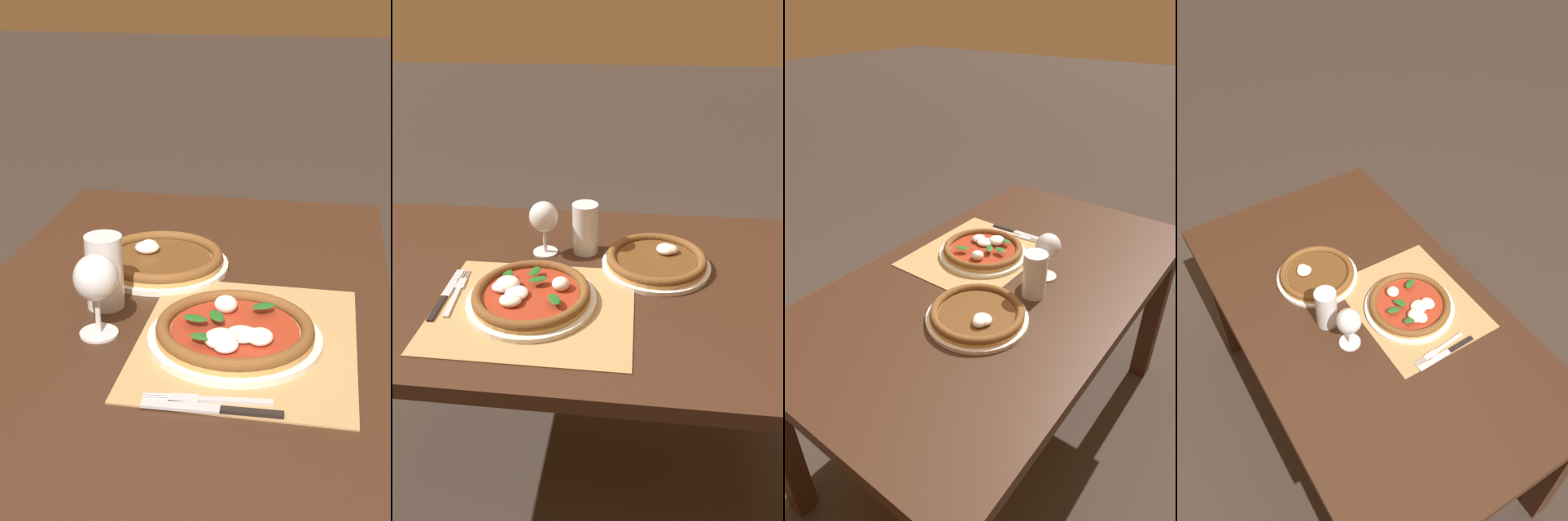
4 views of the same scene
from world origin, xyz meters
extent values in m
cube|color=#382114|center=(0.00, 0.00, 0.72)|extent=(1.46, 0.83, 0.04)
cube|color=#382114|center=(0.67, -0.35, 0.35)|extent=(0.07, 0.07, 0.70)
cube|color=#382114|center=(0.67, 0.35, 0.35)|extent=(0.07, 0.07, 0.70)
cube|color=#A88451|center=(-0.07, -0.15, 0.74)|extent=(0.46, 0.38, 0.00)
cylinder|color=silver|center=(-0.08, -0.13, 0.75)|extent=(0.31, 0.31, 0.01)
cylinder|color=tan|center=(-0.08, -0.13, 0.76)|extent=(0.28, 0.28, 0.01)
torus|color=brown|center=(-0.08, -0.13, 0.77)|extent=(0.28, 0.28, 0.02)
cylinder|color=maroon|center=(-0.08, -0.13, 0.77)|extent=(0.23, 0.23, 0.00)
ellipsoid|color=white|center=(-0.11, -0.15, 0.78)|extent=(0.05, 0.06, 0.02)
ellipsoid|color=white|center=(-0.01, -0.11, 0.78)|extent=(0.04, 0.04, 0.03)
ellipsoid|color=white|center=(-0.14, -0.12, 0.78)|extent=(0.06, 0.06, 0.03)
ellipsoid|color=white|center=(-0.15, -0.13, 0.78)|extent=(0.05, 0.04, 0.02)
ellipsoid|color=white|center=(-0.11, -0.18, 0.78)|extent=(0.05, 0.05, 0.02)
ellipsoid|color=#1E5B1E|center=(-0.07, -0.10, 0.79)|extent=(0.05, 0.04, 0.00)
ellipsoid|color=#1E5B1E|center=(-0.08, -0.06, 0.79)|extent=(0.03, 0.05, 0.00)
ellipsoid|color=#1E5B1E|center=(-0.01, -0.17, 0.79)|extent=(0.04, 0.05, 0.00)
ellipsoid|color=#1E5B1E|center=(-0.14, -0.09, 0.79)|extent=(0.03, 0.05, 0.00)
cylinder|color=silver|center=(0.22, 0.07, 0.75)|extent=(0.29, 0.29, 0.01)
cylinder|color=tan|center=(0.22, 0.07, 0.76)|extent=(0.27, 0.27, 0.01)
torus|color=brown|center=(0.22, 0.07, 0.77)|extent=(0.27, 0.27, 0.02)
cylinder|color=brown|center=(0.22, 0.07, 0.76)|extent=(0.21, 0.21, 0.00)
ellipsoid|color=white|center=(0.26, 0.11, 0.77)|extent=(0.04, 0.04, 0.02)
ellipsoid|color=white|center=(0.25, 0.11, 0.77)|extent=(0.05, 0.05, 0.03)
cylinder|color=silver|center=(-0.09, 0.11, 0.74)|extent=(0.07, 0.07, 0.00)
cylinder|color=silver|center=(-0.09, 0.11, 0.78)|extent=(0.01, 0.01, 0.06)
ellipsoid|color=silver|center=(-0.09, 0.11, 0.85)|extent=(0.08, 0.08, 0.08)
ellipsoid|color=#C17019|center=(-0.09, 0.11, 0.84)|extent=(0.07, 0.07, 0.05)
cylinder|color=silver|center=(0.02, 0.13, 0.81)|extent=(0.07, 0.07, 0.15)
cylinder|color=black|center=(0.02, 0.13, 0.80)|extent=(0.07, 0.07, 0.12)
cylinder|color=silver|center=(0.02, 0.13, 0.86)|extent=(0.07, 0.07, 0.02)
cube|color=#B7B7BC|center=(-0.26, -0.16, 0.75)|extent=(0.02, 0.12, 0.00)
cube|color=#B7B7BC|center=(-0.27, -0.08, 0.75)|extent=(0.03, 0.05, 0.00)
cylinder|color=#B7B7BC|center=(-0.27, -0.04, 0.75)|extent=(0.01, 0.04, 0.00)
cylinder|color=#B7B7BC|center=(-0.27, -0.04, 0.75)|extent=(0.01, 0.04, 0.00)
cylinder|color=#B7B7BC|center=(-0.28, -0.04, 0.75)|extent=(0.01, 0.04, 0.00)
cylinder|color=#B7B7BC|center=(-0.28, -0.04, 0.75)|extent=(0.01, 0.04, 0.00)
cube|color=black|center=(-0.29, -0.19, 0.75)|extent=(0.02, 0.10, 0.01)
cube|color=#B7B7BC|center=(-0.29, -0.08, 0.75)|extent=(0.02, 0.12, 0.00)
camera|label=1|loc=(-1.18, -0.27, 1.38)|focal=50.00mm
camera|label=2|loc=(0.15, -0.96, 1.35)|focal=30.00mm
camera|label=3|loc=(0.99, 0.66, 1.52)|focal=30.00mm
camera|label=4|loc=(-0.95, 0.56, 2.09)|focal=35.00mm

